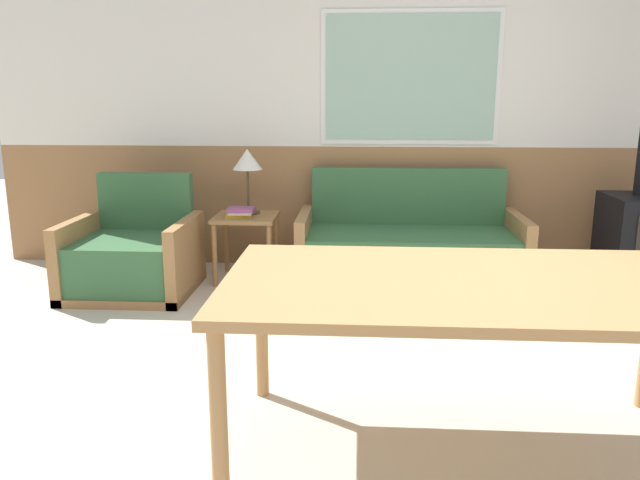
{
  "coord_description": "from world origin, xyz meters",
  "views": [
    {
      "loc": [
        -0.47,
        -2.67,
        1.44
      ],
      "look_at": [
        -0.72,
        1.2,
        0.54
      ],
      "focal_mm": 35.0,
      "sensor_mm": 36.0,
      "label": 1
    }
  ],
  "objects_px": {
    "table_lamp": "(247,163)",
    "couch": "(409,250)",
    "side_table": "(246,227)",
    "dining_table": "(472,295)",
    "armchair": "(134,258)"
  },
  "relations": [
    {
      "from": "table_lamp",
      "to": "couch",
      "type": "bearing_deg",
      "value": -2.17
    },
    {
      "from": "side_table",
      "to": "table_lamp",
      "type": "relative_size",
      "value": 1.02
    },
    {
      "from": "couch",
      "to": "side_table",
      "type": "height_order",
      "value": "couch"
    },
    {
      "from": "table_lamp",
      "to": "dining_table",
      "type": "xyz_separation_m",
      "value": [
        1.33,
        -2.52,
        -0.24
      ]
    },
    {
      "from": "armchair",
      "to": "side_table",
      "type": "xyz_separation_m",
      "value": [
        0.79,
        0.36,
        0.17
      ]
    },
    {
      "from": "couch",
      "to": "armchair",
      "type": "bearing_deg",
      "value": -169.14
    },
    {
      "from": "couch",
      "to": "dining_table",
      "type": "relative_size",
      "value": 0.9
    },
    {
      "from": "couch",
      "to": "armchair",
      "type": "relative_size",
      "value": 1.94
    },
    {
      "from": "couch",
      "to": "table_lamp",
      "type": "distance_m",
      "value": 1.45
    },
    {
      "from": "couch",
      "to": "table_lamp",
      "type": "xyz_separation_m",
      "value": [
        -1.28,
        0.05,
        0.67
      ]
    },
    {
      "from": "dining_table",
      "to": "armchair",
      "type": "bearing_deg",
      "value": 135.79
    },
    {
      "from": "side_table",
      "to": "dining_table",
      "type": "relative_size",
      "value": 0.27
    },
    {
      "from": "couch",
      "to": "armchair",
      "type": "xyz_separation_m",
      "value": [
        -2.08,
        -0.4,
        -0.0
      ]
    },
    {
      "from": "armchair",
      "to": "side_table",
      "type": "height_order",
      "value": "armchair"
    },
    {
      "from": "couch",
      "to": "dining_table",
      "type": "distance_m",
      "value": 2.51
    }
  ]
}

